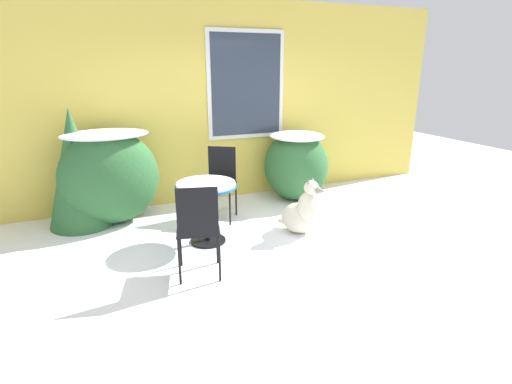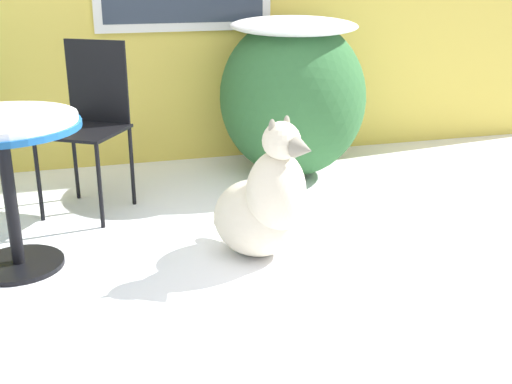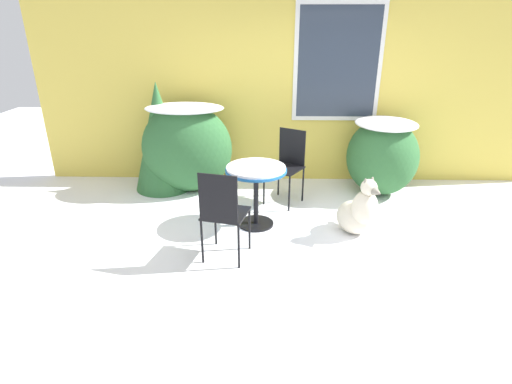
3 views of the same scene
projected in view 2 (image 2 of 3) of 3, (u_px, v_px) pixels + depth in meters
ground_plane at (168, 302)px, 2.85m from camera, size 16.00×16.00×0.00m
shrub_middle at (292, 92)px, 4.43m from camera, size 1.00×1.08×1.09m
patio_table at (3, 146)px, 2.98m from camera, size 0.73×0.73×0.76m
patio_chair_near_table at (89, 118)px, 3.78m from camera, size 0.59×0.59×1.00m
dog at (264, 206)px, 3.22m from camera, size 0.58×0.63×0.75m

